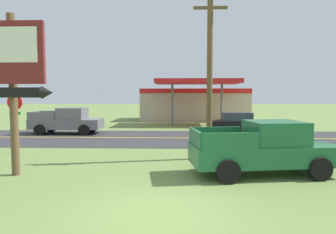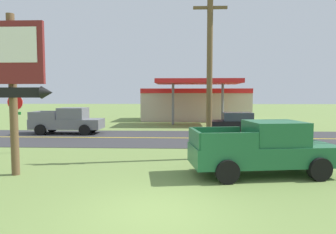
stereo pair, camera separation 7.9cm
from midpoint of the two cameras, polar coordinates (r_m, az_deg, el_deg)
The scene contains 10 objects.
ground_plane at distance 7.89m, azimuth -2.28°, elevation -17.54°, with size 180.00×180.00×0.00m, color olive.
road_asphalt at distance 20.52m, azimuth 0.70°, elevation -3.97°, with size 140.00×8.00×0.02m, color #333335.
road_centre_line at distance 20.52m, azimuth 0.70°, elevation -3.93°, with size 126.00×0.20×0.01m, color gold.
motel_sign at distance 12.14m, azimuth -27.11°, elevation 7.98°, with size 2.79×0.54×5.78m.
stop_sign at distance 16.97m, azimuth -26.60°, elevation 0.72°, with size 0.80×0.08×2.95m.
utility_pole at distance 13.95m, azimuth 7.99°, elevation 9.82°, with size 1.68×0.26×8.08m.
gas_station at distance 35.30m, azimuth 5.16°, elevation 2.58°, with size 12.00×11.50×4.40m.
pickup_green_parked_on_lawn at distance 11.68m, azimuth 17.78°, elevation -5.66°, with size 5.43×2.81×1.96m.
pickup_grey_on_road at distance 23.91m, azimuth -18.14°, elevation -0.72°, with size 5.20×2.24×1.96m.
car_black_near_lane at distance 22.81m, azimuth 13.20°, elevation -1.18°, with size 4.20×2.00×1.64m.
Camera 2 is at (0.65, -7.30, 2.92)m, focal length 32.46 mm.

